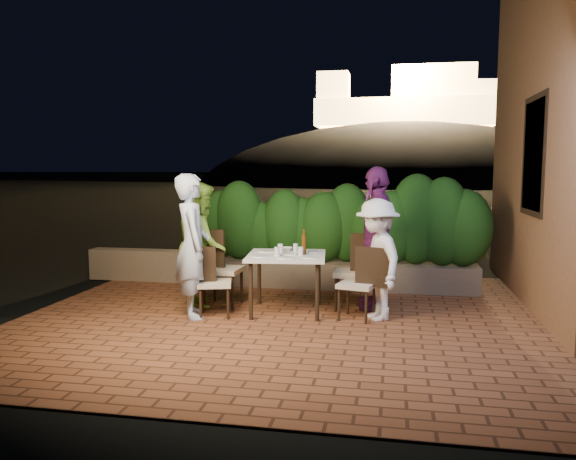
% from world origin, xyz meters
% --- Properties ---
extents(ground, '(400.00, 400.00, 0.00)m').
position_xyz_m(ground, '(0.00, 0.00, -0.02)').
color(ground, black).
rests_on(ground, ground).
extents(terrace_floor, '(7.00, 6.00, 0.15)m').
position_xyz_m(terrace_floor, '(0.00, 0.50, -0.07)').
color(terrace_floor, brown).
rests_on(terrace_floor, ground).
extents(window_pane, '(0.08, 1.00, 1.40)m').
position_xyz_m(window_pane, '(2.82, 1.50, 2.00)').
color(window_pane, black).
rests_on(window_pane, building_wall).
extents(window_frame, '(0.06, 1.15, 1.55)m').
position_xyz_m(window_frame, '(2.81, 1.50, 2.00)').
color(window_frame, black).
rests_on(window_frame, building_wall).
extents(planter, '(4.20, 0.55, 0.40)m').
position_xyz_m(planter, '(0.20, 2.30, 0.20)').
color(planter, brown).
rests_on(planter, ground).
extents(hedge, '(4.00, 0.70, 1.10)m').
position_xyz_m(hedge, '(0.20, 2.30, 0.95)').
color(hedge, '#184312').
rests_on(hedge, planter).
extents(parapet, '(2.20, 0.30, 0.50)m').
position_xyz_m(parapet, '(-2.80, 2.30, 0.25)').
color(parapet, brown).
rests_on(parapet, ground).
extents(hill, '(52.00, 40.00, 22.00)m').
position_xyz_m(hill, '(2.00, 60.00, -4.00)').
color(hill, black).
rests_on(hill, ground).
extents(fortress, '(26.00, 8.00, 8.00)m').
position_xyz_m(fortress, '(2.00, 60.00, 10.50)').
color(fortress, '#FFCC7A').
rests_on(fortress, hill).
extents(dining_table, '(1.08, 1.08, 0.75)m').
position_xyz_m(dining_table, '(-0.29, 0.70, 0.38)').
color(dining_table, white).
rests_on(dining_table, ground).
extents(plate_nw, '(0.21, 0.21, 0.01)m').
position_xyz_m(plate_nw, '(-0.58, 0.46, 0.76)').
color(plate_nw, white).
rests_on(plate_nw, dining_table).
extents(plate_sw, '(0.24, 0.24, 0.01)m').
position_xyz_m(plate_sw, '(-0.59, 0.88, 0.76)').
color(plate_sw, white).
rests_on(plate_sw, dining_table).
extents(plate_ne, '(0.21, 0.21, 0.01)m').
position_xyz_m(plate_ne, '(0.04, 0.49, 0.76)').
color(plate_ne, white).
rests_on(plate_ne, dining_table).
extents(plate_se, '(0.20, 0.20, 0.01)m').
position_xyz_m(plate_se, '(-0.03, 0.96, 0.76)').
color(plate_se, white).
rests_on(plate_se, dining_table).
extents(plate_centre, '(0.22, 0.22, 0.01)m').
position_xyz_m(plate_centre, '(-0.26, 0.71, 0.76)').
color(plate_centre, white).
rests_on(plate_centre, dining_table).
extents(plate_front, '(0.23, 0.23, 0.01)m').
position_xyz_m(plate_front, '(-0.24, 0.41, 0.76)').
color(plate_front, white).
rests_on(plate_front, dining_table).
extents(glass_nw, '(0.07, 0.07, 0.11)m').
position_xyz_m(glass_nw, '(-0.38, 0.54, 0.81)').
color(glass_nw, silver).
rests_on(glass_nw, dining_table).
extents(glass_sw, '(0.07, 0.07, 0.11)m').
position_xyz_m(glass_sw, '(-0.40, 0.84, 0.81)').
color(glass_sw, silver).
rests_on(glass_sw, dining_table).
extents(glass_ne, '(0.06, 0.06, 0.11)m').
position_xyz_m(glass_ne, '(-0.10, 0.64, 0.80)').
color(glass_ne, silver).
rests_on(glass_ne, dining_table).
extents(glass_se, '(0.07, 0.07, 0.12)m').
position_xyz_m(glass_se, '(-0.20, 0.86, 0.81)').
color(glass_se, silver).
rests_on(glass_se, dining_table).
extents(beer_bottle, '(0.06, 0.06, 0.32)m').
position_xyz_m(beer_bottle, '(-0.08, 0.78, 0.91)').
color(beer_bottle, '#4F2F0D').
rests_on(beer_bottle, dining_table).
extents(bowl, '(0.19, 0.19, 0.04)m').
position_xyz_m(bowl, '(-0.36, 1.03, 0.77)').
color(bowl, white).
rests_on(bowl, dining_table).
extents(chair_left_front, '(0.50, 0.50, 0.88)m').
position_xyz_m(chair_left_front, '(-1.13, 0.33, 0.44)').
color(chair_left_front, black).
rests_on(chair_left_front, ground).
extents(chair_left_back, '(0.50, 0.50, 1.03)m').
position_xyz_m(chair_left_back, '(-1.19, 0.86, 0.51)').
color(chair_left_back, black).
rests_on(chair_left_back, ground).
extents(chair_right_front, '(0.50, 0.50, 0.90)m').
position_xyz_m(chair_right_front, '(0.62, 0.53, 0.45)').
color(chair_right_front, black).
rests_on(chair_right_front, ground).
extents(chair_right_back, '(0.48, 0.48, 1.00)m').
position_xyz_m(chair_right_back, '(0.51, 1.03, 0.50)').
color(chair_right_back, black).
rests_on(chair_right_back, ground).
extents(diner_blue, '(0.67, 0.77, 1.78)m').
position_xyz_m(diner_blue, '(-1.39, 0.27, 0.89)').
color(diner_blue, '#AFC5E1').
rests_on(diner_blue, ground).
extents(diner_green, '(0.85, 0.96, 1.65)m').
position_xyz_m(diner_green, '(-1.48, 0.88, 0.83)').
color(diner_green, '#9BDD45').
rests_on(diner_green, ground).
extents(diner_white, '(0.91, 1.10, 1.48)m').
position_xyz_m(diner_white, '(0.85, 0.56, 0.74)').
color(diner_white, white).
rests_on(diner_white, ground).
extents(diner_purple, '(0.57, 1.13, 1.86)m').
position_xyz_m(diner_purple, '(0.82, 1.13, 0.93)').
color(diner_purple, '#6B2362').
rests_on(diner_purple, ground).
extents(parapet_lamp, '(0.10, 0.10, 0.14)m').
position_xyz_m(parapet_lamp, '(-2.17, 2.30, 0.57)').
color(parapet_lamp, orange).
rests_on(parapet_lamp, parapet).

